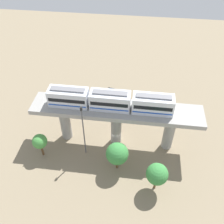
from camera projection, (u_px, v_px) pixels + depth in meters
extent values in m
plane|color=#84755B|center=(116.00, 141.00, 47.38)|extent=(120.00, 120.00, 0.00)
cylinder|color=#999691|center=(65.00, 122.00, 45.70)|extent=(1.90, 1.90, 7.52)
cylinder|color=#999691|center=(116.00, 127.00, 44.82)|extent=(1.90, 1.90, 7.52)
cylinder|color=#999691|center=(169.00, 132.00, 43.94)|extent=(1.90, 1.90, 7.52)
cube|color=#999691|center=(116.00, 110.00, 41.99)|extent=(5.20, 28.85, 0.80)
cube|color=silver|center=(69.00, 97.00, 41.45)|extent=(2.60, 6.60, 3.00)
cube|color=black|center=(68.00, 96.00, 41.28)|extent=(2.64, 6.07, 0.70)
cube|color=#1947B2|center=(69.00, 101.00, 41.96)|extent=(2.64, 6.34, 0.24)
cube|color=slate|center=(67.00, 89.00, 40.35)|extent=(1.10, 5.61, 0.24)
cube|color=silver|center=(110.00, 101.00, 40.80)|extent=(2.60, 6.60, 3.00)
cube|color=black|center=(110.00, 99.00, 40.63)|extent=(2.64, 6.07, 0.70)
cube|color=#1947B2|center=(110.00, 104.00, 41.31)|extent=(2.64, 6.34, 0.24)
cube|color=slate|center=(110.00, 93.00, 39.69)|extent=(1.10, 5.61, 0.24)
cube|color=silver|center=(153.00, 104.00, 40.14)|extent=(2.60, 6.60, 3.00)
cube|color=black|center=(153.00, 103.00, 39.97)|extent=(2.64, 6.07, 0.70)
cube|color=#1947B2|center=(152.00, 108.00, 40.66)|extent=(2.64, 6.34, 0.24)
cube|color=slate|center=(154.00, 96.00, 39.04)|extent=(1.10, 5.61, 0.24)
cube|color=red|center=(133.00, 112.00, 52.55)|extent=(1.88, 4.23, 1.00)
cube|color=black|center=(133.00, 109.00, 51.94)|extent=(1.68, 2.33, 0.76)
cube|color=#284CB7|center=(84.00, 105.00, 54.08)|extent=(2.76, 4.51, 1.00)
cube|color=black|center=(85.00, 102.00, 53.47)|extent=(2.15, 2.63, 0.76)
cube|color=black|center=(111.00, 95.00, 56.73)|extent=(2.72, 4.50, 1.00)
cube|color=black|center=(112.00, 92.00, 56.12)|extent=(2.13, 2.62, 0.76)
cylinder|color=brown|center=(155.00, 183.00, 39.19)|extent=(0.36, 0.36, 2.88)
sphere|color=#38843D|center=(157.00, 174.00, 37.57)|extent=(3.38, 3.38, 3.38)
cylinder|color=brown|center=(42.00, 149.00, 44.06)|extent=(0.36, 0.36, 2.85)
sphere|color=#479342|center=(40.00, 141.00, 42.61)|extent=(2.58, 2.58, 2.58)
cylinder|color=brown|center=(117.00, 162.00, 42.05)|extent=(0.36, 0.36, 2.78)
sphere|color=#38843D|center=(117.00, 154.00, 40.41)|extent=(3.71, 3.71, 3.71)
cylinder|color=#4C4C51|center=(84.00, 133.00, 41.87)|extent=(0.20, 0.20, 10.32)
cube|color=black|center=(81.00, 109.00, 38.16)|extent=(0.44, 0.28, 0.60)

